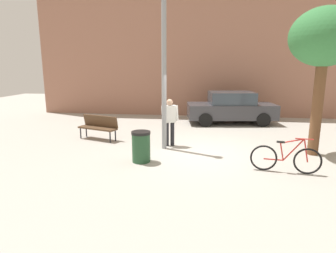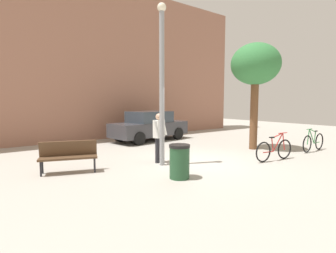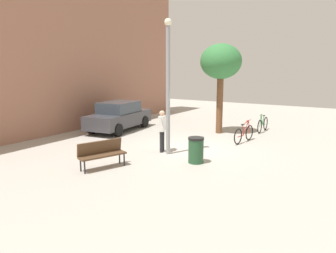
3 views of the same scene
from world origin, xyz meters
name	(u,v)px [view 3 (image 3 of 3)]	position (x,y,z in m)	size (l,w,h in m)	color
ground_plane	(191,148)	(0.00, 0.00, 0.00)	(36.00, 36.00, 0.00)	#A8A399
building_facade	(58,51)	(0.00, 8.08, 4.20)	(18.93, 2.00, 8.41)	#9E6B56
lamppost	(168,82)	(-1.26, 0.34, 2.79)	(0.28, 0.28, 5.11)	gray
person_by_lamppost	(162,128)	(-1.12, 0.71, 0.97)	(0.63, 0.42, 1.67)	#232328
park_bench	(102,152)	(-3.95, 1.27, 0.55)	(1.67, 0.98, 0.92)	#513823
plaza_tree	(221,63)	(3.58, 0.28, 3.56)	(2.06, 2.06, 4.52)	brown
bicycle_green	(263,124)	(5.18, -1.52, 0.38)	(1.81, 0.08, 0.97)	black
bicycle_red	(244,134)	(2.27, -1.50, 0.38)	(1.80, 0.30, 0.97)	black
parked_car_charcoal	(119,116)	(1.37, 5.12, 0.77)	(4.39, 2.25, 1.55)	#38383D
trash_bin	(196,150)	(-1.74, -1.14, 0.46)	(0.57, 0.57, 0.92)	#234C2D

